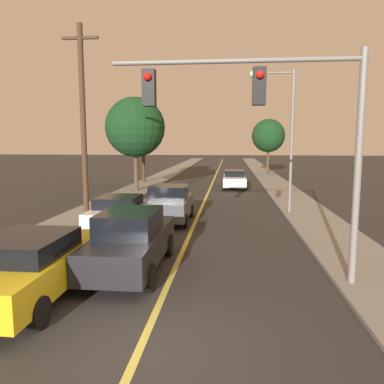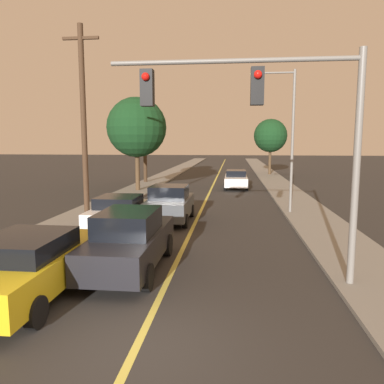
{
  "view_description": "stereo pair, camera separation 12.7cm",
  "coord_description": "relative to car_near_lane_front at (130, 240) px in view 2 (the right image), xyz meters",
  "views": [
    {
      "loc": [
        1.55,
        -6.06,
        3.65
      ],
      "look_at": [
        0.0,
        9.22,
        1.6
      ],
      "focal_mm": 35.0,
      "sensor_mm": 36.0,
      "label": 1
    },
    {
      "loc": [
        1.68,
        -6.05,
        3.65
      ],
      "look_at": [
        0.0,
        9.22,
        1.6
      ],
      "focal_mm": 35.0,
      "sensor_mm": 36.0,
      "label": 2
    }
  ],
  "objects": [
    {
      "name": "sidewalk_right",
      "position": [
        6.71,
        31.96,
        -0.83
      ],
      "size": [
        2.5,
        80.0,
        0.12
      ],
      "color": "gray",
      "rests_on": "ground"
    },
    {
      "name": "tree_left_far",
      "position": [
        -4.16,
        16.92,
        3.83
      ],
      "size": [
        4.35,
        4.35,
        6.78
      ],
      "color": "#4C3823",
      "rests_on": "ground"
    },
    {
      "name": "car_near_lane_front",
      "position": [
        0.0,
        0.0,
        0.0
      ],
      "size": [
        1.84,
        4.73,
        1.77
      ],
      "color": "black",
      "rests_on": "ground"
    },
    {
      "name": "car_far_oncoming",
      "position": [
        3.11,
        19.75,
        -0.14
      ],
      "size": [
        1.86,
        4.92,
        1.43
      ],
      "rotation": [
        0.0,
        0.0,
        3.14
      ],
      "color": "white",
      "rests_on": "ground"
    },
    {
      "name": "utility_pole_left",
      "position": [
        -3.67,
        5.95,
        3.66
      ],
      "size": [
        1.6,
        0.24,
        8.53
      ],
      "color": "#422D1E",
      "rests_on": "ground"
    },
    {
      "name": "car_outer_lane_second",
      "position": [
        -1.88,
        5.1,
        -0.13
      ],
      "size": [
        2.03,
        4.13,
        1.41
      ],
      "color": "white",
      "rests_on": "ground"
    },
    {
      "name": "tree_right_near",
      "position": [
        6.89,
        31.88,
        3.46
      ],
      "size": [
        3.62,
        3.62,
        6.04
      ],
      "color": "#4C3823",
      "rests_on": "ground"
    },
    {
      "name": "car_near_lane_second",
      "position": [
        0.0,
        6.66,
        -0.05
      ],
      "size": [
        1.96,
        3.9,
        1.7
      ],
      "color": "#474C51",
      "rests_on": "ground"
    },
    {
      "name": "streetlamp_right",
      "position": [
        5.27,
        9.21,
        3.81
      ],
      "size": [
        2.24,
        0.36,
        7.07
      ],
      "color": "slate",
      "rests_on": "ground"
    },
    {
      "name": "ground_plane",
      "position": [
        1.19,
        -4.04,
        -0.89
      ],
      "size": [
        200.0,
        200.0,
        0.0
      ],
      "primitive_type": "plane",
      "color": "#2D2B28"
    },
    {
      "name": "traffic_signal_mast",
      "position": [
        3.78,
        -0.61,
        3.41
      ],
      "size": [
        6.16,
        0.42,
        5.74
      ],
      "color": "slate",
      "rests_on": "ground"
    },
    {
      "name": "road_surface",
      "position": [
        1.19,
        31.96,
        -0.88
      ],
      "size": [
        8.53,
        80.0,
        0.01
      ],
      "color": "#2D2B28",
      "rests_on": "ground"
    },
    {
      "name": "sidewalk_left",
      "position": [
        -4.32,
        31.96,
        -0.83
      ],
      "size": [
        2.5,
        80.0,
        0.12
      ],
      "color": "gray",
      "rests_on": "ground"
    },
    {
      "name": "car_outer_lane_front",
      "position": [
        -1.88,
        -2.02,
        -0.09
      ],
      "size": [
        2.08,
        4.86,
        1.53
      ],
      "color": "gold",
      "rests_on": "ground"
    },
    {
      "name": "tree_left_near",
      "position": [
        -4.94,
        22.7,
        4.57
      ],
      "size": [
        3.3,
        3.3,
        7.03
      ],
      "color": "#3D2B1C",
      "rests_on": "ground"
    }
  ]
}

